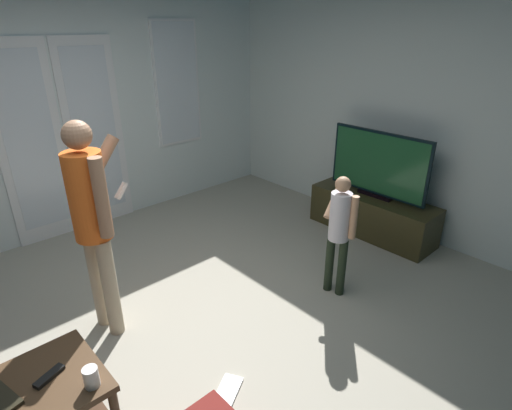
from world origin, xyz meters
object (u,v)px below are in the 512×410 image
cup_near_edge (91,377)px  tv_remote_black (49,376)px  person_adult (93,214)px  person_child (340,226)px  tv_stand (372,215)px  flat_screen_tv (379,165)px  loose_keyboard (222,402)px

cup_near_edge → tv_remote_black: bearing=125.7°
person_adult → person_child: (1.65, -0.91, -0.33)m
tv_stand → person_child: (-1.20, -0.40, 0.43)m
person_child → tv_remote_black: (-2.28, 0.20, -0.19)m
tv_stand → flat_screen_tv: bearing=115.0°
flat_screen_tv → loose_keyboard: 2.87m
person_adult → person_child: person_adult is taller
tv_stand → person_adult: (-2.86, 0.51, 0.75)m
flat_screen_tv → person_child: size_ratio=1.04×
tv_stand → person_child: size_ratio=1.29×
tv_stand → person_child: person_child is taller
flat_screen_tv → cup_near_edge: (-3.33, -0.40, -0.31)m
tv_stand → tv_remote_black: 3.49m
flat_screen_tv → person_child: (-1.20, -0.40, -0.16)m
tv_stand → person_adult: 3.00m
tv_stand → flat_screen_tv: size_ratio=1.24×
cup_near_edge → tv_remote_black: size_ratio=0.68×
tv_stand → person_adult: bearing=169.8°
person_child → cup_near_edge: bearing=-179.9°
flat_screen_tv → tv_remote_black: 3.50m
person_child → tv_remote_black: person_child is taller
tv_stand → cup_near_edge: (-3.33, -0.40, 0.28)m
loose_keyboard → tv_stand: bearing=13.7°
cup_near_edge → flat_screen_tv: bearing=6.9°
person_adult → cup_near_edge: bearing=-117.4°
tv_stand → tv_remote_black: bearing=-176.8°
loose_keyboard → tv_remote_black: 1.03m
flat_screen_tv → person_adult: (-2.85, 0.51, 0.17)m
person_child → loose_keyboard: person_child is taller
cup_near_edge → loose_keyboard: bearing=-21.1°
flat_screen_tv → loose_keyboard: size_ratio=2.52×
tv_remote_black → tv_stand: bearing=-18.0°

